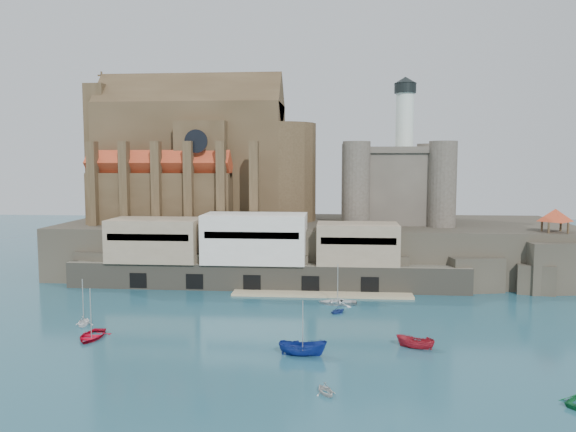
% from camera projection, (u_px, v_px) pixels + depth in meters
% --- Properties ---
extents(ground, '(300.00, 300.00, 0.00)m').
position_uv_depth(ground, '(304.00, 326.00, 75.82)').
color(ground, '#1B4959').
rests_on(ground, ground).
extents(promontory, '(100.00, 36.00, 10.00)m').
position_uv_depth(promontory, '(314.00, 247.00, 114.40)').
color(promontory, '#2C2821').
rests_on(promontory, ground).
extents(quay, '(70.00, 12.00, 13.05)m').
position_uv_depth(quay, '(254.00, 253.00, 98.98)').
color(quay, '#655F50').
rests_on(quay, ground).
extents(church, '(47.00, 25.93, 30.51)m').
position_uv_depth(church, '(200.00, 162.00, 117.24)').
color(church, '#453420').
rests_on(church, promontory).
extents(castle_keep, '(21.20, 21.20, 29.30)m').
position_uv_depth(castle_keep, '(395.00, 181.00, 113.43)').
color(castle_keep, '#4C453C').
rests_on(castle_keep, promontory).
extents(rock_outcrop, '(14.50, 10.50, 8.70)m').
position_uv_depth(rock_outcrop, '(553.00, 267.00, 97.49)').
color(rock_outcrop, '#2C2821').
rests_on(rock_outcrop, ground).
extents(pavilion, '(6.40, 6.40, 5.40)m').
position_uv_depth(pavilion, '(555.00, 217.00, 96.81)').
color(pavilion, '#453420').
rests_on(pavilion, rock_outcrop).
extents(boat_0, '(4.11, 1.32, 5.70)m').
position_uv_depth(boat_0, '(92.00, 338.00, 70.74)').
color(boat_0, '#BC041C').
rests_on(boat_0, ground).
extents(boat_1, '(2.80, 2.41, 2.77)m').
position_uv_depth(boat_1, '(325.00, 394.00, 53.72)').
color(boat_1, silver).
rests_on(boat_1, ground).
extents(boat_2, '(2.23, 2.18, 5.58)m').
position_uv_depth(boat_2, '(303.00, 355.00, 64.40)').
color(boat_2, navy).
rests_on(boat_2, ground).
extents(boat_4, '(2.99, 2.01, 3.28)m').
position_uv_depth(boat_4, '(84.00, 325.00, 76.22)').
color(boat_4, white).
rests_on(boat_4, ground).
extents(boat_5, '(2.20, 2.17, 4.57)m').
position_uv_depth(boat_5, '(415.00, 348.00, 66.97)').
color(boat_5, '#A41B2A').
rests_on(boat_5, ground).
extents(boat_6, '(1.31, 4.25, 5.92)m').
position_uv_depth(boat_6, '(338.00, 304.00, 87.71)').
color(boat_6, white).
rests_on(boat_6, ground).
extents(boat_7, '(2.73, 2.70, 2.77)m').
position_uv_depth(boat_7, '(338.00, 313.00, 82.45)').
color(boat_7, navy).
rests_on(boat_7, ground).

